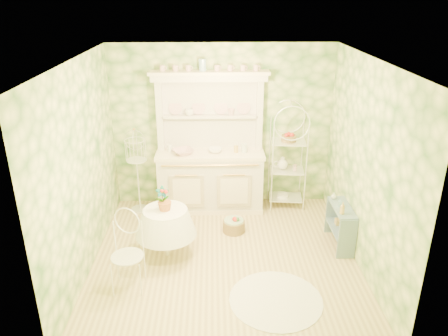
{
  "coord_description": "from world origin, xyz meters",
  "views": [
    {
      "loc": [
        -0.14,
        -5.11,
        3.47
      ],
      "look_at": [
        0.0,
        0.5,
        1.15
      ],
      "focal_mm": 35.0,
      "sensor_mm": 36.0,
      "label": 1
    }
  ],
  "objects_px": {
    "cafe_chair": "(127,258)",
    "bakers_rack": "(288,153)",
    "side_shelf": "(340,227)",
    "floor_basket": "(234,224)",
    "kitchen_dresser": "(210,144)",
    "birdcage_stand": "(137,173)",
    "round_table": "(166,235)"
  },
  "relations": [
    {
      "from": "side_shelf",
      "to": "floor_basket",
      "type": "xyz_separation_m",
      "value": [
        -1.51,
        0.41,
        -0.17
      ]
    },
    {
      "from": "cafe_chair",
      "to": "bakers_rack",
      "type": "bearing_deg",
      "value": 64.24
    },
    {
      "from": "kitchen_dresser",
      "to": "side_shelf",
      "type": "xyz_separation_m",
      "value": [
        1.87,
        -1.2,
        -0.85
      ]
    },
    {
      "from": "bakers_rack",
      "to": "side_shelf",
      "type": "bearing_deg",
      "value": -58.71
    },
    {
      "from": "kitchen_dresser",
      "to": "bakers_rack",
      "type": "bearing_deg",
      "value": 3.17
    },
    {
      "from": "bakers_rack",
      "to": "cafe_chair",
      "type": "relative_size",
      "value": 2.25
    },
    {
      "from": "birdcage_stand",
      "to": "bakers_rack",
      "type": "bearing_deg",
      "value": 3.33
    },
    {
      "from": "cafe_chair",
      "to": "side_shelf",
      "type": "bearing_deg",
      "value": 38.13
    },
    {
      "from": "bakers_rack",
      "to": "kitchen_dresser",
      "type": "bearing_deg",
      "value": -170.24
    },
    {
      "from": "round_table",
      "to": "birdcage_stand",
      "type": "bearing_deg",
      "value": 113.44
    },
    {
      "from": "cafe_chair",
      "to": "kitchen_dresser",
      "type": "bearing_deg",
      "value": 85.12
    },
    {
      "from": "side_shelf",
      "to": "floor_basket",
      "type": "distance_m",
      "value": 1.58
    },
    {
      "from": "kitchen_dresser",
      "to": "birdcage_stand",
      "type": "bearing_deg",
      "value": -176.49
    },
    {
      "from": "birdcage_stand",
      "to": "kitchen_dresser",
      "type": "bearing_deg",
      "value": 3.51
    },
    {
      "from": "side_shelf",
      "to": "birdcage_stand",
      "type": "relative_size",
      "value": 0.51
    },
    {
      "from": "floor_basket",
      "to": "side_shelf",
      "type": "bearing_deg",
      "value": -15.18
    },
    {
      "from": "bakers_rack",
      "to": "cafe_chair",
      "type": "distance_m",
      "value": 3.21
    },
    {
      "from": "birdcage_stand",
      "to": "floor_basket",
      "type": "height_order",
      "value": "birdcage_stand"
    },
    {
      "from": "side_shelf",
      "to": "cafe_chair",
      "type": "distance_m",
      "value": 3.02
    },
    {
      "from": "round_table",
      "to": "floor_basket",
      "type": "distance_m",
      "value": 1.16
    },
    {
      "from": "cafe_chair",
      "to": "floor_basket",
      "type": "relative_size",
      "value": 2.24
    },
    {
      "from": "round_table",
      "to": "cafe_chair",
      "type": "height_order",
      "value": "cafe_chair"
    },
    {
      "from": "side_shelf",
      "to": "floor_basket",
      "type": "bearing_deg",
      "value": 167.88
    },
    {
      "from": "round_table",
      "to": "birdcage_stand",
      "type": "relative_size",
      "value": 0.48
    },
    {
      "from": "side_shelf",
      "to": "cafe_chair",
      "type": "bearing_deg",
      "value": -159.35
    },
    {
      "from": "kitchen_dresser",
      "to": "bakers_rack",
      "type": "relative_size",
      "value": 1.19
    },
    {
      "from": "kitchen_dresser",
      "to": "birdcage_stand",
      "type": "xyz_separation_m",
      "value": [
        -1.19,
        -0.07,
        -0.46
      ]
    },
    {
      "from": "side_shelf",
      "to": "round_table",
      "type": "xyz_separation_m",
      "value": [
        -2.47,
        -0.21,
        0.03
      ]
    },
    {
      "from": "side_shelf",
      "to": "round_table",
      "type": "bearing_deg",
      "value": -172.04
    },
    {
      "from": "round_table",
      "to": "birdcage_stand",
      "type": "xyz_separation_m",
      "value": [
        -0.58,
        1.34,
        0.35
      ]
    },
    {
      "from": "cafe_chair",
      "to": "birdcage_stand",
      "type": "distance_m",
      "value": 2.07
    },
    {
      "from": "cafe_chair",
      "to": "birdcage_stand",
      "type": "bearing_deg",
      "value": 115.59
    }
  ]
}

